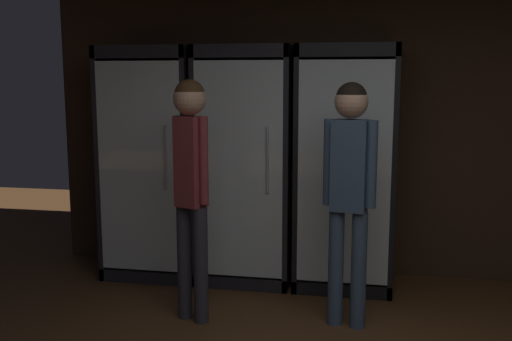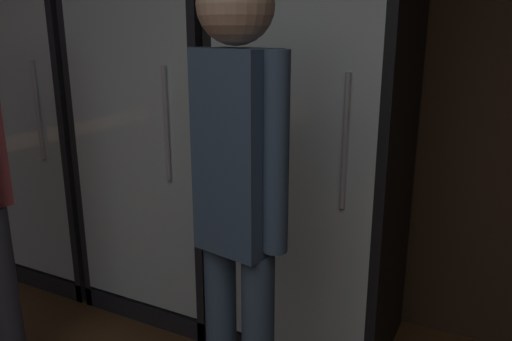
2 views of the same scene
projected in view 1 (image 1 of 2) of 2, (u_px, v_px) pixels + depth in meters
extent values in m
cube|color=#382619|center=(404.00, 110.00, 4.74)|extent=(6.00, 0.06, 2.80)
cube|color=black|center=(164.00, 158.00, 5.12)|extent=(0.76, 0.04, 1.91)
cube|color=black|center=(113.00, 162.00, 4.91)|extent=(0.04, 0.60, 1.91)
cube|color=black|center=(195.00, 164.00, 4.78)|extent=(0.04, 0.60, 1.91)
cube|color=black|center=(150.00, 53.00, 4.70)|extent=(0.76, 0.60, 0.10)
cube|color=black|center=(156.00, 266.00, 4.99)|extent=(0.76, 0.60, 0.10)
cube|color=white|center=(163.00, 159.00, 5.09)|extent=(0.68, 0.02, 1.67)
cube|color=silver|center=(140.00, 168.00, 4.56)|extent=(0.68, 0.02, 1.67)
cylinder|color=#B2B2B7|center=(166.00, 157.00, 4.48)|extent=(0.02, 0.02, 0.50)
cube|color=silver|center=(156.00, 259.00, 4.97)|extent=(0.66, 0.52, 0.02)
cylinder|color=#9EAD99|center=(130.00, 244.00, 5.02)|extent=(0.08, 0.08, 0.20)
cylinder|color=#9EAD99|center=(129.00, 228.00, 4.99)|extent=(0.03, 0.03, 0.09)
cylinder|color=white|center=(130.00, 247.00, 5.02)|extent=(0.08, 0.08, 0.08)
cylinder|color=black|center=(147.00, 244.00, 4.97)|extent=(0.06, 0.06, 0.24)
cylinder|color=black|center=(147.00, 225.00, 4.94)|extent=(0.02, 0.02, 0.09)
cylinder|color=beige|center=(147.00, 245.00, 4.97)|extent=(0.07, 0.07, 0.08)
cylinder|color=brown|center=(166.00, 246.00, 4.96)|extent=(0.07, 0.07, 0.21)
cylinder|color=brown|center=(165.00, 230.00, 4.94)|extent=(0.02, 0.02, 0.08)
cylinder|color=white|center=(166.00, 249.00, 4.96)|extent=(0.07, 0.07, 0.08)
cylinder|color=gray|center=(184.00, 247.00, 4.95)|extent=(0.06, 0.06, 0.20)
cylinder|color=gray|center=(183.00, 231.00, 4.93)|extent=(0.02, 0.02, 0.10)
cylinder|color=#B2332D|center=(184.00, 246.00, 4.95)|extent=(0.07, 0.07, 0.05)
cube|color=silver|center=(154.00, 212.00, 4.91)|extent=(0.66, 0.52, 0.02)
cylinder|color=brown|center=(129.00, 199.00, 4.94)|extent=(0.07, 0.07, 0.18)
cylinder|color=brown|center=(128.00, 183.00, 4.92)|extent=(0.02, 0.02, 0.09)
cylinder|color=tan|center=(129.00, 200.00, 4.94)|extent=(0.07, 0.07, 0.05)
cylinder|color=gray|center=(155.00, 198.00, 4.92)|extent=(0.06, 0.06, 0.21)
cylinder|color=gray|center=(154.00, 183.00, 4.90)|extent=(0.02, 0.02, 0.06)
cylinder|color=#2D2D33|center=(155.00, 198.00, 4.92)|extent=(0.07, 0.07, 0.08)
cylinder|color=#9EAD99|center=(179.00, 201.00, 4.85)|extent=(0.07, 0.07, 0.18)
cylinder|color=#9EAD99|center=(178.00, 186.00, 4.83)|extent=(0.02, 0.02, 0.08)
cylinder|color=beige|center=(179.00, 201.00, 4.85)|extent=(0.07, 0.07, 0.05)
cube|color=silver|center=(153.00, 164.00, 4.84)|extent=(0.66, 0.52, 0.02)
cylinder|color=brown|center=(126.00, 149.00, 4.91)|extent=(0.06, 0.06, 0.20)
cylinder|color=brown|center=(126.00, 133.00, 4.89)|extent=(0.02, 0.02, 0.07)
cylinder|color=#B2332D|center=(126.00, 152.00, 4.92)|extent=(0.06, 0.06, 0.08)
cylinder|color=#194723|center=(146.00, 150.00, 4.89)|extent=(0.06, 0.06, 0.19)
cylinder|color=#194723|center=(145.00, 135.00, 4.87)|extent=(0.02, 0.02, 0.07)
cylinder|color=tan|center=(146.00, 149.00, 4.89)|extent=(0.07, 0.07, 0.06)
cylinder|color=gray|center=(161.00, 152.00, 4.77)|extent=(0.06, 0.06, 0.19)
cylinder|color=gray|center=(161.00, 136.00, 4.75)|extent=(0.02, 0.02, 0.08)
cylinder|color=white|center=(162.00, 155.00, 4.78)|extent=(0.07, 0.07, 0.07)
cylinder|color=#336B38|center=(181.00, 150.00, 4.79)|extent=(0.07, 0.07, 0.22)
cylinder|color=#336B38|center=(181.00, 132.00, 4.77)|extent=(0.03, 0.03, 0.07)
cylinder|color=tan|center=(181.00, 153.00, 4.80)|extent=(0.08, 0.08, 0.08)
cube|color=silver|center=(152.00, 114.00, 4.78)|extent=(0.66, 0.52, 0.02)
cylinder|color=#336B38|center=(132.00, 99.00, 4.77)|extent=(0.08, 0.08, 0.23)
cylinder|color=#336B38|center=(132.00, 81.00, 4.75)|extent=(0.03, 0.03, 0.06)
cylinder|color=white|center=(133.00, 102.00, 4.77)|extent=(0.08, 0.08, 0.08)
cylinder|color=gray|center=(173.00, 101.00, 4.77)|extent=(0.07, 0.07, 0.19)
cylinder|color=gray|center=(173.00, 85.00, 4.75)|extent=(0.03, 0.03, 0.08)
cylinder|color=beige|center=(173.00, 104.00, 4.78)|extent=(0.07, 0.07, 0.05)
cube|color=black|center=(253.00, 161.00, 4.97)|extent=(0.76, 0.04, 1.91)
cube|color=black|center=(203.00, 164.00, 4.76)|extent=(0.04, 0.60, 1.91)
cube|color=black|center=(290.00, 167.00, 4.63)|extent=(0.04, 0.60, 1.91)
cube|color=black|center=(246.00, 52.00, 4.56)|extent=(0.76, 0.60, 0.10)
cube|color=black|center=(246.00, 272.00, 4.84)|extent=(0.76, 0.60, 0.10)
cube|color=white|center=(252.00, 161.00, 4.94)|extent=(0.68, 0.02, 1.67)
cube|color=silver|center=(238.00, 171.00, 4.41)|extent=(0.68, 0.02, 1.67)
cylinder|color=#B2B2B7|center=(267.00, 160.00, 4.33)|extent=(0.02, 0.02, 0.50)
cube|color=silver|center=(246.00, 264.00, 4.83)|extent=(0.66, 0.52, 0.02)
cylinder|color=gray|center=(225.00, 252.00, 4.80)|extent=(0.08, 0.08, 0.21)
cylinder|color=gray|center=(225.00, 234.00, 4.78)|extent=(0.03, 0.03, 0.09)
cylinder|color=#B2332D|center=(225.00, 253.00, 4.80)|extent=(0.08, 0.08, 0.08)
cylinder|color=black|center=(267.00, 252.00, 4.80)|extent=(0.07, 0.07, 0.20)
cylinder|color=black|center=(267.00, 235.00, 4.78)|extent=(0.02, 0.02, 0.09)
cylinder|color=tan|center=(267.00, 252.00, 4.80)|extent=(0.07, 0.07, 0.06)
cube|color=silver|center=(246.00, 216.00, 4.76)|extent=(0.66, 0.52, 0.02)
cylinder|color=gray|center=(221.00, 201.00, 4.79)|extent=(0.07, 0.07, 0.22)
cylinder|color=gray|center=(221.00, 182.00, 4.77)|extent=(0.03, 0.03, 0.09)
cylinder|color=tan|center=(221.00, 200.00, 4.79)|extent=(0.07, 0.07, 0.07)
cylinder|color=#194723|center=(248.00, 201.00, 4.78)|extent=(0.06, 0.06, 0.22)
cylinder|color=#194723|center=(248.00, 182.00, 4.76)|extent=(0.02, 0.02, 0.09)
cylinder|color=#B2332D|center=(248.00, 201.00, 4.78)|extent=(0.07, 0.07, 0.06)
cylinder|color=gray|center=(273.00, 204.00, 4.70)|extent=(0.08, 0.08, 0.20)
cylinder|color=gray|center=(273.00, 186.00, 4.68)|extent=(0.03, 0.03, 0.09)
cylinder|color=tan|center=(273.00, 203.00, 4.70)|extent=(0.08, 0.08, 0.07)
cube|color=silver|center=(246.00, 166.00, 4.70)|extent=(0.66, 0.52, 0.02)
cylinder|color=gray|center=(219.00, 151.00, 4.72)|extent=(0.08, 0.08, 0.22)
cylinder|color=gray|center=(219.00, 133.00, 4.69)|extent=(0.03, 0.03, 0.08)
cylinder|color=#B2332D|center=(219.00, 152.00, 4.72)|extent=(0.08, 0.08, 0.07)
cylinder|color=brown|center=(248.00, 152.00, 4.72)|extent=(0.06, 0.06, 0.21)
cylinder|color=brown|center=(248.00, 133.00, 4.70)|extent=(0.02, 0.02, 0.08)
cylinder|color=tan|center=(248.00, 154.00, 4.72)|extent=(0.07, 0.07, 0.07)
cylinder|color=brown|center=(272.00, 153.00, 4.61)|extent=(0.07, 0.07, 0.21)
cylinder|color=brown|center=(272.00, 135.00, 4.59)|extent=(0.02, 0.02, 0.08)
cylinder|color=#2D2D33|center=(272.00, 154.00, 4.61)|extent=(0.07, 0.07, 0.07)
cube|color=silver|center=(246.00, 115.00, 4.63)|extent=(0.66, 0.52, 0.02)
cylinder|color=#9EAD99|center=(215.00, 101.00, 4.66)|extent=(0.07, 0.07, 0.20)
cylinder|color=#9EAD99|center=(215.00, 84.00, 4.64)|extent=(0.02, 0.02, 0.06)
cylinder|color=beige|center=(215.00, 102.00, 4.66)|extent=(0.07, 0.07, 0.06)
cylinder|color=#9EAD99|center=(235.00, 102.00, 4.61)|extent=(0.08, 0.08, 0.20)
cylinder|color=#9EAD99|center=(235.00, 84.00, 4.59)|extent=(0.03, 0.03, 0.08)
cylinder|color=#B2332D|center=(235.00, 101.00, 4.61)|extent=(0.08, 0.08, 0.07)
cylinder|color=#9EAD99|center=(256.00, 101.00, 4.58)|extent=(0.06, 0.06, 0.20)
cylinder|color=#9EAD99|center=(256.00, 83.00, 4.55)|extent=(0.02, 0.02, 0.09)
cylinder|color=beige|center=(256.00, 101.00, 4.58)|extent=(0.07, 0.07, 0.06)
cylinder|color=#9EAD99|center=(278.00, 103.00, 4.59)|extent=(0.07, 0.07, 0.18)
cylinder|color=#9EAD99|center=(278.00, 87.00, 4.57)|extent=(0.03, 0.03, 0.07)
cylinder|color=beige|center=(278.00, 102.00, 4.58)|extent=(0.07, 0.07, 0.06)
cube|color=black|center=(347.00, 163.00, 4.82)|extent=(0.76, 0.04, 1.91)
cube|color=black|center=(300.00, 167.00, 4.62)|extent=(0.04, 0.60, 1.91)
cube|color=black|center=(392.00, 170.00, 4.49)|extent=(0.04, 0.60, 1.91)
cube|color=black|center=(348.00, 51.00, 4.41)|extent=(0.76, 0.60, 0.10)
cube|color=black|center=(343.00, 278.00, 4.69)|extent=(0.76, 0.60, 0.10)
cube|color=white|center=(346.00, 164.00, 4.80)|extent=(0.68, 0.02, 1.67)
cube|color=silver|center=(344.00, 174.00, 4.27)|extent=(0.68, 0.02, 1.67)
cylinder|color=#B2B2B7|center=(376.00, 163.00, 4.19)|extent=(0.02, 0.02, 0.50)
cube|color=silver|center=(343.00, 270.00, 4.68)|extent=(0.66, 0.52, 0.02)
cylinder|color=#194723|center=(323.00, 255.00, 4.67)|extent=(0.07, 0.07, 0.23)
cylinder|color=#194723|center=(323.00, 237.00, 4.64)|extent=(0.03, 0.03, 0.08)
cylinder|color=#B2332D|center=(323.00, 256.00, 4.67)|extent=(0.08, 0.08, 0.07)
cylinder|color=gray|center=(363.00, 257.00, 4.64)|extent=(0.06, 0.06, 0.22)
cylinder|color=gray|center=(364.00, 239.00, 4.61)|extent=(0.02, 0.02, 0.08)
cylinder|color=white|center=(363.00, 257.00, 4.64)|extent=(0.07, 0.07, 0.08)
cube|color=silver|center=(344.00, 220.00, 4.62)|extent=(0.66, 0.52, 0.02)
cylinder|color=gray|center=(315.00, 206.00, 4.67)|extent=(0.06, 0.06, 0.19)
cylinder|color=gray|center=(315.00, 189.00, 4.65)|extent=(0.02, 0.02, 0.08)
cylinder|color=beige|center=(315.00, 206.00, 4.67)|extent=(0.06, 0.06, 0.07)
cylinder|color=brown|center=(333.00, 207.00, 4.65)|extent=(0.08, 0.08, 0.18)
cylinder|color=brown|center=(333.00, 190.00, 4.63)|extent=(0.03, 0.03, 0.09)
cylinder|color=tan|center=(333.00, 207.00, 4.65)|extent=(0.08, 0.08, 0.05)
cylinder|color=#9EAD99|center=(356.00, 204.00, 4.62)|extent=(0.06, 0.06, 0.24)
cylinder|color=#9EAD99|center=(356.00, 185.00, 4.59)|extent=(0.02, 0.02, 0.07)
cylinder|color=beige|center=(356.00, 206.00, 4.62)|extent=(0.07, 0.07, 0.09)
cylinder|color=#9EAD99|center=(377.00, 208.00, 4.56)|extent=(0.06, 0.06, 0.21)
cylinder|color=#9EAD99|center=(378.00, 189.00, 4.54)|extent=(0.02, 0.02, 0.09)
cylinder|color=tan|center=(377.00, 208.00, 4.56)|extent=(0.07, 0.07, 0.05)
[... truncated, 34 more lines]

